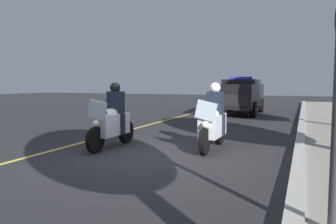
{
  "coord_description": "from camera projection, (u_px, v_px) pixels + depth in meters",
  "views": [
    {
      "loc": [
        6.85,
        3.49,
        1.7
      ],
      "look_at": [
        -1.55,
        0.0,
        0.9
      ],
      "focal_mm": 35.23,
      "sensor_mm": 36.0,
      "label": 1
    }
  ],
  "objects": [
    {
      "name": "police_suv",
      "position": [
        241.0,
        95.0,
        18.09
      ],
      "size": [
        4.91,
        2.08,
        2.05
      ],
      "color": "black",
      "rests_on": "ground"
    },
    {
      "name": "police_motorcycle_lead_right",
      "position": [
        213.0,
        122.0,
        8.44
      ],
      "size": [
        2.14,
        0.56,
        1.72
      ],
      "color": "black",
      "rests_on": "ground"
    },
    {
      "name": "lane_stripe_center",
      "position": [
        63.0,
        148.0,
        8.69
      ],
      "size": [
        48.0,
        0.12,
        0.01
      ],
      "primitive_type": "cube",
      "color": "#E0D14C",
      "rests_on": "ground"
    },
    {
      "name": "ground_plane",
      "position": [
        143.0,
        155.0,
        7.79
      ],
      "size": [
        80.0,
        80.0,
        0.0
      ],
      "primitive_type": "plane",
      "color": "#28282B"
    },
    {
      "name": "curb_strip",
      "position": [
        298.0,
        166.0,
        6.47
      ],
      "size": [
        48.0,
        0.24,
        0.15
      ],
      "primitive_type": "cube",
      "color": "#B7B5AD",
      "rests_on": "ground"
    },
    {
      "name": "police_motorcycle_lead_left",
      "position": [
        112.0,
        121.0,
        8.67
      ],
      "size": [
        2.14,
        0.56,
        1.72
      ],
      "color": "black",
      "rests_on": "ground"
    }
  ]
}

